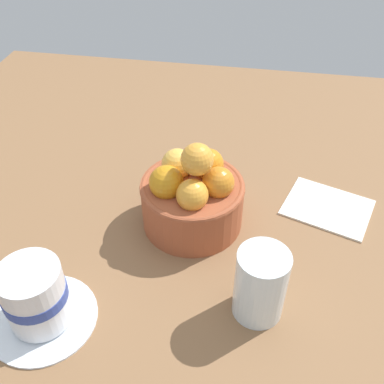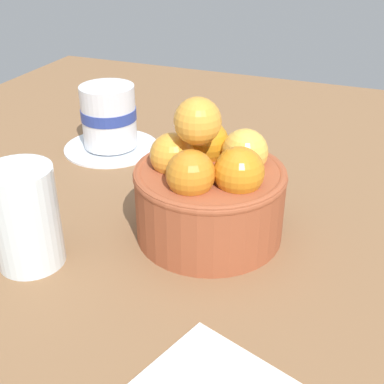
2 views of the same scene
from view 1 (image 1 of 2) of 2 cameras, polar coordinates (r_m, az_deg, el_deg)
The scene contains 5 objects.
ground_plane at distance 67.37cm, azimuth 0.05°, elevation -4.75°, with size 111.04×107.12×3.21cm, color brown.
terracotta_bowl at distance 62.70cm, azimuth 0.04°, elevation -0.40°, with size 14.72×14.72×14.45cm.
coffee_cup at distance 55.15cm, azimuth -19.34°, elevation -12.81°, with size 12.84×12.84×8.82cm.
water_glass at distance 53.03cm, azimuth 8.77°, elevation -11.64°, with size 6.11×6.11×9.61cm, color silver.
folded_napkin at distance 71.26cm, azimuth 17.03°, elevation -1.81°, with size 12.50×9.89×0.60cm, color white.
Camera 1 is at (8.02, -46.63, 46.36)cm, focal length 41.54 mm.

